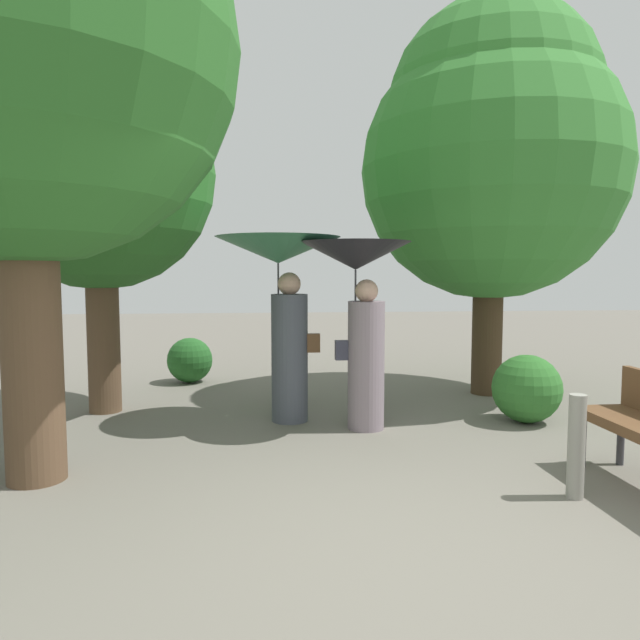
{
  "coord_description": "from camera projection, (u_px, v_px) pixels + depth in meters",
  "views": [
    {
      "loc": [
        -0.69,
        -3.27,
        1.61
      ],
      "look_at": [
        0.0,
        3.33,
        1.06
      ],
      "focal_mm": 31.79,
      "sensor_mm": 36.0,
      "label": 1
    }
  ],
  "objects": [
    {
      "name": "ground_plane",
      "position": [
        377.0,
        538.0,
        3.45
      ],
      "size": [
        40.0,
        40.0,
        0.0
      ],
      "primitive_type": "plane",
      "color": "#6B665B"
    },
    {
      "name": "person_left",
      "position": [
        282.0,
        283.0,
        6.09
      ],
      "size": [
        1.34,
        1.34,
        2.0
      ],
      "rotation": [
        0.0,
        0.0,
        1.45
      ],
      "color": "#474C56",
      "rests_on": "ground"
    },
    {
      "name": "person_right",
      "position": [
        359.0,
        294.0,
        5.78
      ],
      "size": [
        1.13,
        1.13,
        1.93
      ],
      "rotation": [
        0.0,
        0.0,
        1.45
      ],
      "color": "gray",
      "rests_on": "ground"
    },
    {
      "name": "tree_near_left",
      "position": [
        18.0,
        5.0,
        4.13
      ],
      "size": [
        3.23,
        3.23,
        5.46
      ],
      "color": "brown",
      "rests_on": "ground"
    },
    {
      "name": "tree_near_right",
      "position": [
        492.0,
        150.0,
        7.35
      ],
      "size": [
        3.38,
        3.38,
        5.1
      ],
      "color": "#42301E",
      "rests_on": "ground"
    },
    {
      "name": "tree_mid_left",
      "position": [
        98.0,
        153.0,
        6.38
      ],
      "size": [
        2.63,
        2.63,
        4.51
      ],
      "color": "brown",
      "rests_on": "ground"
    },
    {
      "name": "bush_path_left",
      "position": [
        190.0,
        360.0,
        8.36
      ],
      "size": [
        0.66,
        0.66,
        0.66
      ],
      "primitive_type": "sphere",
      "color": "#235B23",
      "rests_on": "ground"
    },
    {
      "name": "bush_path_right",
      "position": [
        527.0,
        389.0,
        6.11
      ],
      "size": [
        0.74,
        0.74,
        0.74
      ],
      "primitive_type": "sphere",
      "color": "#2D6B28",
      "rests_on": "ground"
    },
    {
      "name": "path_marker_post",
      "position": [
        576.0,
        447.0,
        4.04
      ],
      "size": [
        0.12,
        0.12,
        0.75
      ],
      "primitive_type": "cylinder",
      "color": "gray",
      "rests_on": "ground"
    }
  ]
}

